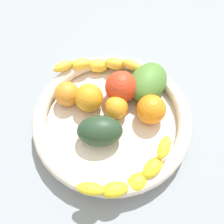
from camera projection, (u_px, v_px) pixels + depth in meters
kitchen_counter at (112, 126)px, 53.07cm from camera, size 120.00×120.00×3.00cm
fruit_bowl at (112, 118)px, 49.60cm from camera, size 34.77×34.77×4.91cm
banana_draped_left at (133, 177)px, 40.34cm from camera, size 8.72×20.36×5.72cm
banana_draped_right at (98, 65)px, 54.49cm from camera, size 9.45×20.99×5.30cm
orange_front at (89, 98)px, 49.12cm from camera, size 6.38×6.38×6.38cm
orange_mid_left at (67, 94)px, 50.09cm from camera, size 5.70×5.70×5.70cm
orange_mid_right at (151, 109)px, 47.56cm from camera, size 6.42×6.42×6.42cm
orange_rear at (116, 108)px, 48.55cm from camera, size 5.16×5.16×5.16cm
mango_green at (148, 82)px, 51.36cm from camera, size 13.58×13.79×6.44cm
avocado_dark at (100, 131)px, 45.12cm from camera, size 8.87×10.87×6.14cm
tomato_red at (121, 87)px, 50.02cm from camera, size 7.38×7.38×7.38cm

